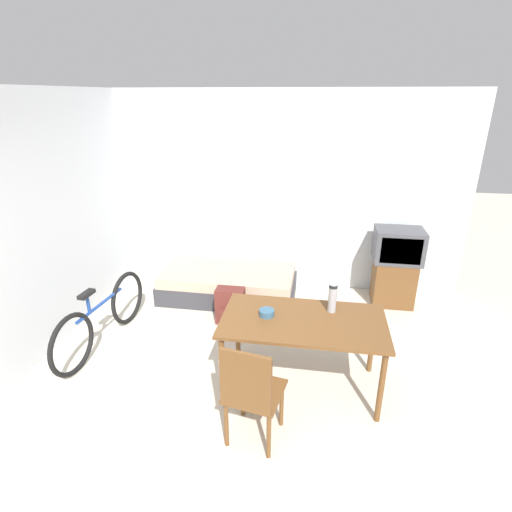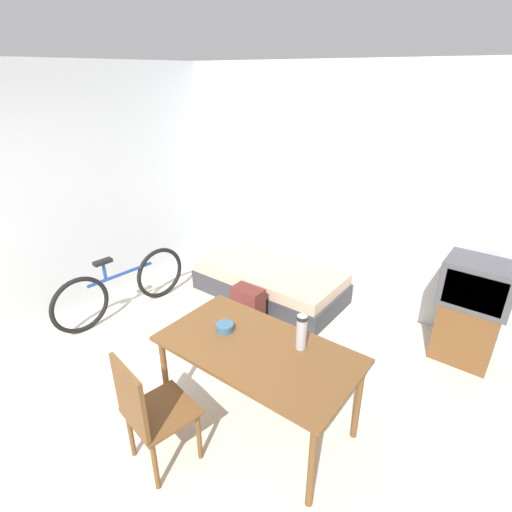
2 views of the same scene
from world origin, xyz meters
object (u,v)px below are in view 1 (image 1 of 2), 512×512
at_px(dining_table, 303,327).
at_px(backpack, 230,306).
at_px(wooden_chair, 250,391).
at_px(tv, 396,266).
at_px(thermos_flask, 333,297).
at_px(bicycle, 102,318).
at_px(daybed, 229,284).
at_px(mate_bowl, 267,313).

bearing_deg(dining_table, backpack, 131.59).
xyz_separation_m(dining_table, wooden_chair, (-0.35, -0.76, -0.14)).
relative_size(tv, thermos_flask, 3.75).
xyz_separation_m(wooden_chair, bicycle, (-1.85, 1.11, -0.19)).
xyz_separation_m(daybed, mate_bowl, (0.76, -1.68, 0.57)).
xyz_separation_m(tv, bicycle, (-3.32, -1.51, -0.21)).
xyz_separation_m(dining_table, backpack, (-0.92, 1.04, -0.44)).
relative_size(tv, bicycle, 0.63).
bearing_deg(thermos_flask, dining_table, -142.58).
bearing_deg(bicycle, wooden_chair, -30.92).
distance_m(wooden_chair, backpack, 1.90).
xyz_separation_m(bicycle, mate_bowl, (1.87, -0.34, 0.43)).
distance_m(daybed, mate_bowl, 1.93).
xyz_separation_m(thermos_flask, mate_bowl, (-0.59, -0.17, -0.12)).
relative_size(daybed, backpack, 4.05).
bearing_deg(daybed, tv, 4.47).
xyz_separation_m(daybed, tv, (2.20, 0.17, 0.35)).
distance_m(bicycle, mate_bowl, 1.95).
relative_size(tv, dining_table, 0.70).
height_order(bicycle, backpack, bicycle).
relative_size(tv, mate_bowl, 7.47).
distance_m(tv, bicycle, 3.65).
relative_size(thermos_flask, mate_bowl, 1.99).
height_order(bicycle, thermos_flask, thermos_flask).
xyz_separation_m(dining_table, thermos_flask, (0.25, 0.19, 0.23)).
bearing_deg(wooden_chair, dining_table, 64.98).
xyz_separation_m(daybed, backpack, (0.17, -0.66, 0.03)).
bearing_deg(backpack, tv, 22.25).
xyz_separation_m(wooden_chair, mate_bowl, (0.02, 0.78, 0.24)).
height_order(tv, backpack, tv).
bearing_deg(bicycle, dining_table, -9.08).
height_order(daybed, bicycle, bicycle).
distance_m(dining_table, backpack, 1.45).
height_order(daybed, wooden_chair, wooden_chair).
distance_m(daybed, thermos_flask, 2.13).
relative_size(bicycle, mate_bowl, 11.86).
bearing_deg(wooden_chair, tv, 60.82).
height_order(wooden_chair, bicycle, wooden_chair).
relative_size(daybed, tv, 1.75).
bearing_deg(tv, bicycle, -155.48).
distance_m(bicycle, thermos_flask, 2.52).
bearing_deg(dining_table, tv, 59.22).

